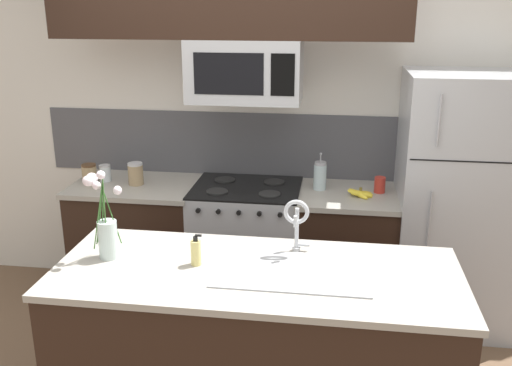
% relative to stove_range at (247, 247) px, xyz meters
% --- Properties ---
extents(rear_partition, '(5.20, 0.10, 2.60)m').
position_rel_stove_range_xyz_m(rear_partition, '(0.30, 0.38, 0.84)').
color(rear_partition, silver).
rests_on(rear_partition, ground).
extents(splash_band, '(3.18, 0.01, 0.48)m').
position_rel_stove_range_xyz_m(splash_band, '(-0.00, 0.32, 0.69)').
color(splash_band, '#4C4C51').
rests_on(splash_band, rear_partition).
extents(back_counter_left, '(0.91, 0.65, 0.91)m').
position_rel_stove_range_xyz_m(back_counter_left, '(-0.82, 0.00, -0.01)').
color(back_counter_left, black).
rests_on(back_counter_left, ground).
extents(back_counter_right, '(0.70, 0.65, 0.91)m').
position_rel_stove_range_xyz_m(back_counter_right, '(0.71, 0.00, -0.01)').
color(back_counter_right, black).
rests_on(back_counter_right, ground).
extents(stove_range, '(0.76, 0.64, 0.93)m').
position_rel_stove_range_xyz_m(stove_range, '(0.00, 0.00, 0.00)').
color(stove_range, '#A8AAAF').
rests_on(stove_range, ground).
extents(microwave, '(0.74, 0.40, 0.41)m').
position_rel_stove_range_xyz_m(microwave, '(0.00, -0.02, 1.28)').
color(microwave, '#A8AAAF').
extents(refrigerator, '(0.82, 0.74, 1.75)m').
position_rel_stove_range_xyz_m(refrigerator, '(1.46, 0.02, 0.41)').
color(refrigerator, '#A8AAAF').
rests_on(refrigerator, ground).
extents(storage_jar_tall, '(0.11, 0.11, 0.14)m').
position_rel_stove_range_xyz_m(storage_jar_tall, '(-1.16, -0.02, 0.52)').
color(storage_jar_tall, '#997F5B').
rests_on(storage_jar_tall, back_counter_left).
extents(storage_jar_medium, '(0.08, 0.08, 0.12)m').
position_rel_stove_range_xyz_m(storage_jar_medium, '(-1.06, 0.03, 0.51)').
color(storage_jar_medium, silver).
rests_on(storage_jar_medium, back_counter_left).
extents(storage_jar_short, '(0.11, 0.11, 0.16)m').
position_rel_stove_range_xyz_m(storage_jar_short, '(-0.81, -0.02, 0.53)').
color(storage_jar_short, '#997F5B').
rests_on(storage_jar_short, back_counter_left).
extents(banana_bunch, '(0.19, 0.16, 0.08)m').
position_rel_stove_range_xyz_m(banana_bunch, '(0.79, -0.06, 0.47)').
color(banana_bunch, yellow).
rests_on(banana_bunch, back_counter_right).
extents(french_press, '(0.09, 0.09, 0.27)m').
position_rel_stove_range_xyz_m(french_press, '(0.51, 0.06, 0.55)').
color(french_press, silver).
rests_on(french_press, back_counter_right).
extents(coffee_tin, '(0.08, 0.08, 0.11)m').
position_rel_stove_range_xyz_m(coffee_tin, '(0.93, 0.05, 0.50)').
color(coffee_tin, '#B22D23').
rests_on(coffee_tin, back_counter_right).
extents(island_counter, '(2.02, 0.82, 0.91)m').
position_rel_stove_range_xyz_m(island_counter, '(0.25, -1.25, -0.01)').
color(island_counter, black).
rests_on(island_counter, ground).
extents(kitchen_sink, '(0.76, 0.43, 0.16)m').
position_rel_stove_range_xyz_m(kitchen_sink, '(0.43, -1.25, 0.38)').
color(kitchen_sink, '#ADAFB5').
rests_on(kitchen_sink, island_counter).
extents(sink_faucet, '(0.14, 0.14, 0.31)m').
position_rel_stove_range_xyz_m(sink_faucet, '(0.43, -1.04, 0.65)').
color(sink_faucet, '#B7BABF').
rests_on(sink_faucet, island_counter).
extents(dish_soap_bottle, '(0.06, 0.05, 0.16)m').
position_rel_stove_range_xyz_m(dish_soap_bottle, '(-0.06, -1.24, 0.52)').
color(dish_soap_bottle, '#DBCC75').
rests_on(dish_soap_bottle, island_counter).
extents(flower_vase, '(0.18, 0.14, 0.48)m').
position_rel_stove_range_xyz_m(flower_vase, '(-0.53, -1.21, 0.61)').
color(flower_vase, silver).
rests_on(flower_vase, island_counter).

